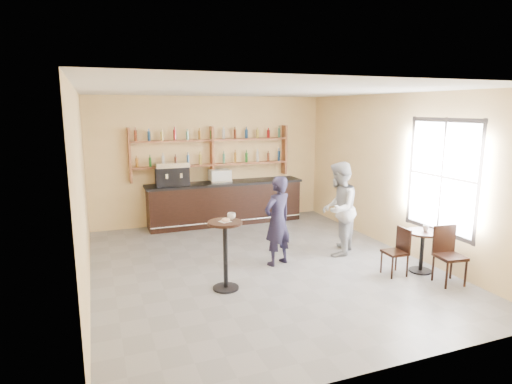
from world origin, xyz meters
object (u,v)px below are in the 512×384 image
object	(u,v)px
pastry_case	(220,176)
chair_south	(450,256)
man_main	(277,221)
patron_second	(338,209)
cafe_table	(422,252)
chair_west	(395,252)
pedestal_table	(225,256)
espresso_machine	(172,174)
bar_counter	(225,203)

from	to	relation	value
pastry_case	chair_south	bearing A→B (deg)	-67.23
man_main	patron_second	distance (m)	1.38
man_main	cafe_table	world-z (taller)	man_main
chair_west	chair_south	size ratio (longest dim) A/B	0.87
cafe_table	man_main	bearing A→B (deg)	150.62
pastry_case	cafe_table	distance (m)	5.15
pedestal_table	pastry_case	bearing A→B (deg)	74.93
espresso_machine	chair_west	distance (m)	5.45
cafe_table	patron_second	bearing A→B (deg)	123.00
bar_counter	pastry_case	xyz separation A→B (m)	(-0.14, 0.00, 0.70)
espresso_machine	pastry_case	size ratio (longest dim) A/B	1.48
espresso_machine	chair_west	xyz separation A→B (m)	(3.09, -4.39, -0.93)
cafe_table	chair_south	bearing A→B (deg)	-85.24
chair_west	patron_second	size ratio (longest dim) A/B	0.45
espresso_machine	pedestal_table	bearing A→B (deg)	-83.94
pedestal_table	patron_second	xyz separation A→B (m)	(2.61, 0.84, 0.37)
chair_west	chair_south	bearing A→B (deg)	44.68
chair_west	patron_second	distance (m)	1.47
pedestal_table	cafe_table	xyz separation A→B (m)	(3.51, -0.54, -0.19)
man_main	bar_counter	bearing A→B (deg)	-110.14
espresso_machine	cafe_table	bearing A→B (deg)	-46.58
bar_counter	man_main	size ratio (longest dim) A/B	2.35
bar_counter	patron_second	xyz separation A→B (m)	(1.42, -3.06, 0.40)
bar_counter	cafe_table	bearing A→B (deg)	-62.45
pastry_case	cafe_table	bearing A→B (deg)	-64.73
patron_second	bar_counter	bearing A→B (deg)	-111.05
pastry_case	chair_south	size ratio (longest dim) A/B	0.54
chair_south	pedestal_table	bearing A→B (deg)	170.08
patron_second	pedestal_table	bearing A→B (deg)	-28.01
pedestal_table	man_main	size ratio (longest dim) A/B	0.67
pastry_case	chair_west	size ratio (longest dim) A/B	0.62
bar_counter	pastry_case	distance (m)	0.71
bar_counter	espresso_machine	world-z (taller)	espresso_machine
espresso_machine	pedestal_table	xyz separation A→B (m)	(0.14, -3.91, -0.79)
espresso_machine	chair_south	distance (m)	6.31
chair_west	espresso_machine	bearing A→B (deg)	-142.89
espresso_machine	chair_west	bearing A→B (deg)	-50.79
espresso_machine	patron_second	world-z (taller)	patron_second
man_main	cafe_table	distance (m)	2.64
cafe_table	chair_south	world-z (taller)	chair_south
bar_counter	chair_south	world-z (taller)	bar_counter
bar_counter	patron_second	distance (m)	3.40
espresso_machine	pastry_case	distance (m)	1.19
chair_west	patron_second	xyz separation A→B (m)	(-0.35, 1.33, 0.51)
pedestal_table	chair_west	distance (m)	3.00
cafe_table	patron_second	size ratio (longest dim) A/B	0.40
chair_west	patron_second	world-z (taller)	patron_second
espresso_machine	chair_south	world-z (taller)	espresso_machine
patron_second	espresso_machine	bearing A→B (deg)	-94.06
cafe_table	chair_west	distance (m)	0.55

